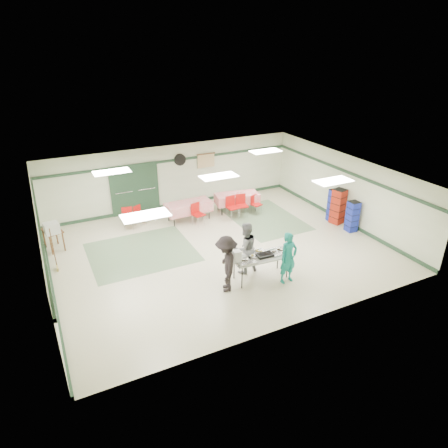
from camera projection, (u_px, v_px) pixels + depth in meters
name	position (u px, v px, depth m)	size (l,w,h in m)	color
floor	(219.00, 249.00, 14.00)	(11.00, 11.00, 0.00)	#BCB297
ceiling	(219.00, 176.00, 12.85)	(11.00, 11.00, 0.00)	white
wall_back	(174.00, 176.00, 17.08)	(11.00, 11.00, 0.00)	beige
wall_front	(298.00, 280.00, 9.77)	(11.00, 11.00, 0.00)	beige
wall_left	(43.00, 249.00, 11.22)	(9.00, 9.00, 0.00)	beige
wall_right	(345.00, 189.00, 15.62)	(9.00, 9.00, 0.00)	beige
trim_back	(173.00, 160.00, 16.75)	(11.00, 0.06, 0.10)	#213D29
baseboard_back	(175.00, 204.00, 17.60)	(11.00, 0.06, 0.12)	#213D29
trim_left	(39.00, 226.00, 10.94)	(9.00, 0.06, 0.10)	#213D29
baseboard_left	(52.00, 287.00, 11.78)	(9.00, 0.06, 0.12)	#213D29
trim_right	(347.00, 172.00, 15.31)	(9.00, 0.06, 0.10)	#213D29
baseboard_right	(341.00, 219.00, 16.16)	(9.00, 0.06, 0.12)	#213D29
green_patch_a	(142.00, 252.00, 13.81)	(3.50, 3.00, 0.01)	#5E7757
green_patch_b	(265.00, 219.00, 16.33)	(2.50, 3.50, 0.01)	#5E7757
double_door_left	(123.00, 191.00, 16.27)	(0.90, 0.06, 2.10)	gray
double_door_right	(146.00, 188.00, 16.65)	(0.90, 0.06, 2.10)	gray
door_frame	(135.00, 189.00, 16.45)	(2.00, 0.03, 2.15)	#213D29
wall_fan	(180.00, 160.00, 16.85)	(0.50, 0.50, 0.10)	black
scroll_banner	(206.00, 161.00, 17.41)	(0.80, 0.02, 0.60)	tan
serving_table	(261.00, 258.00, 12.03)	(1.81, 0.82, 0.76)	#A8A7A3
sheet_tray_right	(279.00, 252.00, 12.22)	(0.61, 0.46, 0.02)	silver
sheet_tray_mid	(256.00, 254.00, 12.11)	(0.62, 0.47, 0.02)	silver
sheet_tray_left	(246.00, 262.00, 11.71)	(0.55, 0.41, 0.02)	silver
baking_pan	(265.00, 255.00, 12.00)	(0.49, 0.31, 0.08)	black
foam_box_stack	(237.00, 256.00, 11.65)	(0.23, 0.21, 0.36)	white
volunteer_teal	(288.00, 258.00, 11.83)	(0.59, 0.39, 1.62)	#13857D
volunteer_grey	(245.00, 248.00, 12.32)	(0.82, 0.64, 1.68)	gray
volunteer_dark	(226.00, 264.00, 11.41)	(1.11, 0.64, 1.72)	black
dining_table_a	(237.00, 198.00, 16.88)	(1.92, 1.10, 0.77)	red
dining_table_b	(189.00, 207.00, 16.00)	(1.86, 0.88, 0.77)	red
chair_a	(241.00, 203.00, 16.39)	(0.49, 0.49, 0.93)	#B5110E
chair_b	(231.00, 205.00, 16.21)	(0.47, 0.47, 0.92)	#B5110E
chair_c	(255.00, 202.00, 16.67)	(0.46, 0.46, 0.79)	#B5110E
chair_d	(197.00, 212.00, 15.60)	(0.52, 0.52, 0.90)	#B5110E
chair_loose_a	(139.00, 213.00, 15.65)	(0.50, 0.50, 0.78)	#B5110E
chair_loose_b	(128.00, 216.00, 15.29)	(0.46, 0.46, 0.86)	#B5110E
crate_stack_blue_a	(334.00, 206.00, 15.88)	(0.41, 0.41, 1.32)	navy
crate_stack_red	(338.00, 206.00, 15.68)	(0.44, 0.44, 1.42)	#A52310
crate_stack_blue_b	(352.00, 217.00, 15.06)	(0.37, 0.37, 1.21)	navy
printer_table	(52.00, 233.00, 13.74)	(0.72, 0.93, 0.74)	brown
office_printer	(52.00, 228.00, 13.39)	(0.47, 0.41, 0.37)	beige
broom	(53.00, 248.00, 12.47)	(0.03, 0.03, 1.47)	brown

